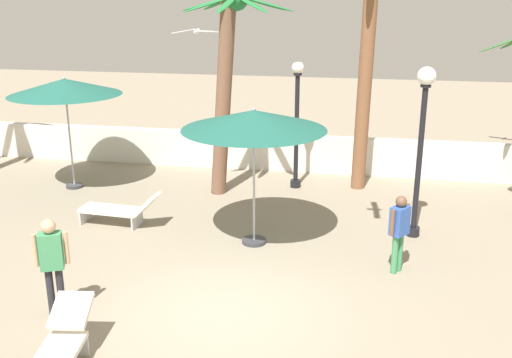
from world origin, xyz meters
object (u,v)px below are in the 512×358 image
(palm_tree_2, at_px, (227,68))
(seagull_2, at_px, (197,31))
(lamp_post_2, at_px, (422,131))
(lamp_post_3, at_px, (297,117))
(guest_1, at_px, (52,258))
(patio_umbrella_0, at_px, (65,87))
(lounge_chair_0, at_px, (58,348))
(lounge_chair_1, at_px, (120,209))
(patio_umbrella_1, at_px, (254,121))
(palm_tree_0, at_px, (368,49))
(guest_0, at_px, (399,227))

(palm_tree_2, bearing_deg, seagull_2, 136.50)
(lamp_post_2, height_order, lamp_post_3, lamp_post_2)
(lamp_post_2, distance_m, guest_1, 7.66)
(lamp_post_3, distance_m, guest_1, 8.07)
(patio_umbrella_0, height_order, lounge_chair_0, patio_umbrella_0)
(palm_tree_2, distance_m, lamp_post_2, 5.14)
(lamp_post_3, relative_size, lounge_chair_1, 1.78)
(seagull_2, bearing_deg, lamp_post_2, -28.07)
(patio_umbrella_1, relative_size, palm_tree_0, 0.48)
(lamp_post_3, distance_m, guest_0, 5.47)
(patio_umbrella_1, xyz_separation_m, palm_tree_0, (2.16, 4.17, 1.07))
(patio_umbrella_0, xyz_separation_m, lamp_post_2, (8.92, -1.73, -0.39))
(lounge_chair_1, distance_m, guest_0, 6.28)
(palm_tree_0, bearing_deg, guest_0, -81.21)
(palm_tree_2, xyz_separation_m, guest_1, (-1.40, -6.57, -2.26))
(seagull_2, bearing_deg, lounge_chair_0, -86.98)
(palm_tree_0, distance_m, lounge_chair_0, 10.49)
(patio_umbrella_1, xyz_separation_m, lounge_chair_0, (-1.85, -4.93, -2.26))
(palm_tree_0, relative_size, palm_tree_2, 1.17)
(lamp_post_2, relative_size, seagull_2, 2.73)
(patio_umbrella_0, relative_size, lamp_post_3, 0.89)
(lounge_chair_0, relative_size, guest_0, 1.23)
(guest_1, bearing_deg, patio_umbrella_1, 52.86)
(seagull_2, bearing_deg, palm_tree_0, 1.27)
(guest_0, bearing_deg, lounge_chair_0, -139.44)
(lounge_chair_1, xyz_separation_m, guest_0, (6.13, -1.26, 0.54))
(lamp_post_2, bearing_deg, patio_umbrella_0, 169.04)
(patio_umbrella_1, distance_m, seagull_2, 4.91)
(lamp_post_3, bearing_deg, lounge_chair_0, -104.36)
(lamp_post_2, xyz_separation_m, lounge_chair_0, (-5.22, -5.97, -1.95))
(patio_umbrella_1, xyz_separation_m, seagull_2, (-2.32, 4.07, 1.45))
(palm_tree_2, bearing_deg, patio_umbrella_0, -175.97)
(patio_umbrella_0, height_order, palm_tree_0, palm_tree_0)
(patio_umbrella_0, xyz_separation_m, palm_tree_0, (7.71, 1.41, 0.98))
(palm_tree_0, xyz_separation_m, lamp_post_3, (-1.75, -0.27, -1.78))
(lamp_post_2, height_order, guest_1, lamp_post_2)
(lamp_post_3, height_order, guest_0, lamp_post_3)
(patio_umbrella_0, height_order, seagull_2, seagull_2)
(patio_umbrella_0, relative_size, lounge_chair_0, 1.59)
(palm_tree_0, bearing_deg, palm_tree_2, -162.04)
(patio_umbrella_0, bearing_deg, palm_tree_0, 10.37)
(patio_umbrella_1, distance_m, palm_tree_2, 3.37)
(lamp_post_3, bearing_deg, guest_0, -61.99)
(palm_tree_2, distance_m, lounge_chair_0, 8.52)
(patio_umbrella_1, distance_m, guest_0, 3.51)
(patio_umbrella_1, bearing_deg, patio_umbrella_0, 153.54)
(patio_umbrella_0, relative_size, patio_umbrella_1, 1.02)
(palm_tree_2, distance_m, lounge_chair_1, 4.39)
(lamp_post_3, bearing_deg, palm_tree_0, 8.74)
(seagull_2, bearing_deg, guest_1, -92.52)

